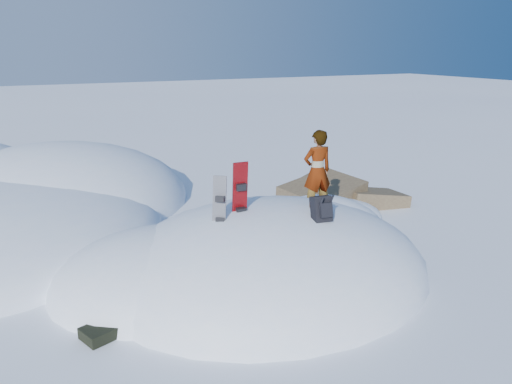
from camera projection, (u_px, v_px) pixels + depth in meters
name	position (u px, v px, depth m)	size (l,w,h in m)	color
ground	(269.00, 275.00, 10.63)	(120.00, 120.00, 0.00)	white
snow_mound	(257.00, 272.00, 10.76)	(8.00, 6.00, 3.00)	white
rock_outcrop	(332.00, 210.00, 14.80)	(4.68, 4.41, 1.68)	brown
snowboard_red	(240.00, 201.00, 10.09)	(0.32, 0.23, 1.69)	#B00910
snowboard_dark	(219.00, 212.00, 9.71)	(0.38, 0.38, 1.43)	black
backpack	(322.00, 209.00, 9.76)	(0.41, 0.46, 0.60)	black
gear_pile	(107.00, 328.00, 8.40)	(0.97, 0.75, 0.25)	black
person	(317.00, 171.00, 10.26)	(0.63, 0.41, 1.72)	slate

